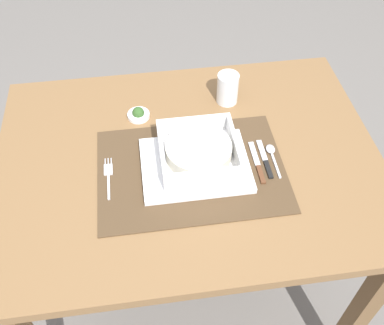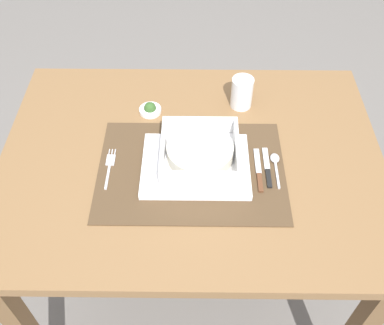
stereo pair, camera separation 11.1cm
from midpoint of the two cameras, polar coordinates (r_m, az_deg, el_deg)
The scene contains 11 objects.
ground_plane at distance 1.78m, azimuth -2.11°, elevation -15.57°, with size 6.00×6.00×0.00m, color slate.
dining_table at distance 1.24m, azimuth -2.93°, elevation -2.66°, with size 1.01×0.75×0.74m.
placemat at distance 1.13m, azimuth -2.80°, elevation -1.11°, with size 0.48×0.34×0.00m, color #4C3823.
serving_plate at distance 1.13m, azimuth -2.39°, elevation -0.49°, with size 0.27×0.21×0.02m, color white.
porridge_bowl at distance 1.11m, azimuth -1.99°, elevation 1.20°, with size 0.20×0.20×0.06m.
fork at distance 1.14m, azimuth -13.49°, elevation -1.71°, with size 0.02×0.13×0.00m.
spoon at distance 1.17m, azimuth 7.60°, elevation 1.15°, with size 0.02×0.11×0.01m.
butter_knife at distance 1.15m, azimuth 6.79°, elevation 0.02°, with size 0.01×0.13×0.01m.
bread_knife at distance 1.14m, azimuth 5.76°, elevation -0.45°, with size 0.01×0.14×0.01m.
drinking_glass at distance 1.29m, azimuth 2.15°, elevation 9.24°, with size 0.06×0.06×0.09m.
condiment_saucer at distance 1.28m, azimuth -9.42°, elevation 6.06°, with size 0.06×0.06×0.03m.
Camera 1 is at (-0.10, -0.77, 1.61)m, focal length 41.29 mm.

